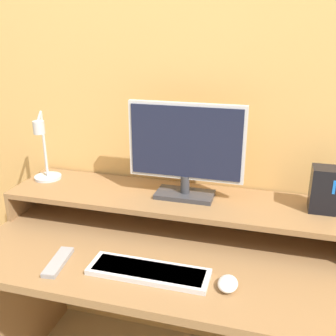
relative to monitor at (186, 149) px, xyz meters
The scene contains 9 objects.
wall_back 0.28m from the monitor, 103.06° to the left, with size 6.00×0.05×2.50m.
desk 0.56m from the monitor, 102.28° to the right, with size 1.37×0.69×0.71m.
monitor_shelf 0.22m from the monitor, 164.10° to the right, with size 1.37×0.32×0.13m.
monitor is the anchor object (origin of this frame).
desk_lamp 0.62m from the monitor, behind, with size 0.17×0.23×0.31m.
router_dock 0.53m from the monitor, ahead, with size 0.10×0.09×0.17m.
keyboard 0.49m from the monitor, 95.31° to the right, with size 0.40×0.12×0.02m.
mouse 0.54m from the monitor, 58.64° to the right, with size 0.06×0.09×0.03m.
remote_control 0.62m from the monitor, 131.62° to the right, with size 0.07×0.18×0.02m.
Camera 1 is at (0.37, -0.87, 1.49)m, focal length 42.00 mm.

